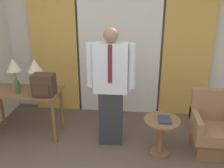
# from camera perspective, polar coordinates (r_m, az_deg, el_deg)

# --- Properties ---
(wall_back) EXTENTS (10.00, 0.06, 2.70)m
(wall_back) POSITION_cam_1_polar(r_m,az_deg,el_deg) (4.63, 1.80, 9.78)
(wall_back) COLOR silver
(wall_back) RESTS_ON ground_plane
(curtain_sheer_center) EXTENTS (1.46, 0.06, 2.58)m
(curtain_sheer_center) POSITION_cam_1_polar(r_m,az_deg,el_deg) (4.51, 1.68, 8.71)
(curtain_sheer_center) COLOR white
(curtain_sheer_center) RESTS_ON ground_plane
(curtain_drape_left) EXTENTS (0.85, 0.06, 2.58)m
(curtain_drape_left) POSITION_cam_1_polar(r_m,az_deg,el_deg) (4.74, -13.08, 8.79)
(curtain_drape_left) COLOR gold
(curtain_drape_left) RESTS_ON ground_plane
(curtain_drape_right) EXTENTS (0.85, 0.06, 2.58)m
(curtain_drape_right) POSITION_cam_1_polar(r_m,az_deg,el_deg) (4.59, 16.89, 8.04)
(curtain_drape_right) COLOR gold
(curtain_drape_right) RESTS_ON ground_plane
(desk) EXTENTS (1.18, 0.55, 0.76)m
(desk) POSITION_cam_1_polar(r_m,az_deg,el_deg) (4.18, -19.48, -2.94)
(desk) COLOR brown
(desk) RESTS_ON ground_plane
(table_lamp_left) EXTENTS (0.23, 0.23, 0.47)m
(table_lamp_left) POSITION_cam_1_polar(r_m,az_deg,el_deg) (4.22, -21.60, 3.70)
(table_lamp_left) COLOR #9E7F47
(table_lamp_left) RESTS_ON desk
(table_lamp_right) EXTENTS (0.23, 0.23, 0.47)m
(table_lamp_right) POSITION_cam_1_polar(r_m,az_deg,el_deg) (4.08, -17.23, 3.66)
(table_lamp_right) COLOR #9E7F47
(table_lamp_right) RESTS_ON desk
(bottle_near_edge) EXTENTS (0.07, 0.07, 0.25)m
(bottle_near_edge) POSITION_cam_1_polar(r_m,az_deg,el_deg) (4.05, -20.82, -0.50)
(bottle_near_edge) COLOR #336638
(bottle_near_edge) RESTS_ON desk
(backpack) EXTENTS (0.32, 0.25, 0.33)m
(backpack) POSITION_cam_1_polar(r_m,az_deg,el_deg) (3.81, -15.33, -0.26)
(backpack) COLOR #422D23
(backpack) RESTS_ON desk
(person) EXTENTS (0.69, 0.23, 1.77)m
(person) POSITION_cam_1_polar(r_m,az_deg,el_deg) (3.57, -0.28, -0.20)
(person) COLOR #2D2D33
(person) RESTS_ON ground_plane
(armchair) EXTENTS (0.59, 0.58, 0.90)m
(armchair) POSITION_cam_1_polar(r_m,az_deg,el_deg) (3.93, 21.88, -9.91)
(armchair) COLOR brown
(armchair) RESTS_ON ground_plane
(side_table) EXTENTS (0.51, 0.51, 0.56)m
(side_table) POSITION_cam_1_polar(r_m,az_deg,el_deg) (3.64, 11.21, -10.43)
(side_table) COLOR brown
(side_table) RESTS_ON ground_plane
(book) EXTENTS (0.16, 0.23, 0.03)m
(book) POSITION_cam_1_polar(r_m,az_deg,el_deg) (3.53, 11.90, -7.95)
(book) COLOR #2D334C
(book) RESTS_ON side_table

